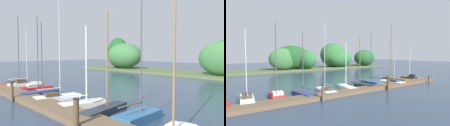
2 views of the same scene
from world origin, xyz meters
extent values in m
cube|color=brown|center=(0.00, 12.74, 0.17)|extent=(29.50, 1.80, 0.35)
cube|color=#4C5B38|center=(0.00, 40.01, 0.20)|extent=(60.74, 8.00, 0.40)
ellipsoid|color=#1E4C23|center=(2.68, 39.43, 3.20)|extent=(8.79, 4.90, 5.60)
ellipsoid|color=#386B38|center=(0.41, 38.53, 2.88)|extent=(6.61, 3.24, 4.97)
ellipsoid|color=#235628|center=(25.12, 38.02, 2.78)|extent=(7.22, 5.01, 4.76)
ellipsoid|color=#386B38|center=(2.98, 40.39, 3.31)|extent=(5.89, 3.70, 5.83)
ellipsoid|color=#2D6633|center=(16.33, 38.65, 2.69)|extent=(7.87, 4.62, 4.58)
ellipsoid|color=#2D6633|center=(15.03, 40.14, 3.71)|extent=(7.76, 5.56, 6.62)
ellipsoid|color=#2D6633|center=(6.01, 38.07, 2.69)|extent=(4.56, 4.90, 4.57)
cube|color=white|center=(-10.39, 14.85, 0.28)|extent=(1.35, 3.28, 0.56)
cube|color=white|center=(-10.25, 16.27, 0.25)|extent=(0.64, 0.85, 0.47)
cube|color=#3D3328|center=(-10.43, 14.45, 0.74)|extent=(0.87, 1.03, 0.36)
cylinder|color=#B7B7BC|center=(-10.37, 15.08, 3.43)|extent=(0.08, 0.08, 5.75)
cylinder|color=#B7B7BC|center=(-10.46, 14.21, 1.02)|extent=(0.26, 1.95, 0.07)
cube|color=maroon|center=(-7.84, 14.90, 0.23)|extent=(1.52, 2.95, 0.45)
cube|color=maroon|center=(-7.70, 16.17, 0.20)|extent=(0.74, 0.78, 0.38)
cube|color=beige|center=(-7.88, 14.55, 0.60)|extent=(1.00, 0.95, 0.29)
cylinder|color=#4C4C51|center=(-7.82, 15.12, 3.78)|extent=(0.09, 0.09, 6.65)
cylinder|color=#4C4C51|center=(-7.89, 14.43, 0.98)|extent=(0.24, 1.54, 0.07)
cube|color=navy|center=(-5.41, 14.16, 0.22)|extent=(1.51, 3.34, 0.44)
cube|color=navy|center=(-5.57, 15.61, 0.20)|extent=(0.72, 0.87, 0.37)
cylinder|color=#4C4C51|center=(-5.43, 14.40, 3.36)|extent=(0.08, 0.08, 5.85)
cylinder|color=#4C4C51|center=(-5.34, 13.57, 0.91)|extent=(0.27, 1.86, 0.06)
cube|color=white|center=(-2.84, 14.39, 0.19)|extent=(1.75, 3.56, 0.38)
cube|color=white|center=(-2.59, 15.90, 0.17)|extent=(0.80, 0.95, 0.32)
cube|color=#3D3328|center=(-2.91, 13.97, 0.50)|extent=(1.06, 1.16, 0.25)
cylinder|color=#B7B7BC|center=(-2.80, 14.64, 3.99)|extent=(0.07, 0.07, 7.23)
cylinder|color=#B7B7BC|center=(-2.93, 13.81, 0.96)|extent=(0.38, 1.86, 0.08)
cube|color=silver|center=(0.25, 14.68, 0.19)|extent=(1.71, 3.39, 0.37)
cube|color=silver|center=(0.51, 16.11, 0.17)|extent=(0.77, 0.91, 0.32)
cylinder|color=silver|center=(0.29, 14.92, 2.95)|extent=(0.10, 0.10, 5.15)
cylinder|color=silver|center=(0.14, 14.06, 0.78)|extent=(0.42, 1.93, 0.08)
cube|color=#232833|center=(2.54, 14.61, 0.22)|extent=(1.76, 3.82, 0.44)
cube|color=#232833|center=(2.17, 16.23, 0.20)|extent=(0.72, 1.02, 0.37)
cylinder|color=#7F6647|center=(2.48, 14.88, 3.33)|extent=(0.11, 0.11, 5.77)
cylinder|color=#7F6647|center=(2.61, 14.26, 0.90)|extent=(0.37, 1.39, 0.06)
cube|color=#285684|center=(4.82, 15.04, 0.24)|extent=(1.43, 3.03, 0.48)
cube|color=#285684|center=(4.73, 16.37, 0.22)|extent=(0.73, 0.78, 0.41)
cylinder|color=#4C4C51|center=(4.80, 15.26, 3.88)|extent=(0.08, 0.08, 6.79)
cylinder|color=#4C4C51|center=(4.86, 14.39, 1.02)|extent=(0.21, 1.94, 0.09)
cube|color=white|center=(7.53, 13.85, 0.19)|extent=(1.76, 3.60, 0.38)
cube|color=white|center=(7.36, 15.40, 0.17)|extent=(0.86, 0.95, 0.32)
cube|color=#2D3856|center=(7.58, 13.42, 0.50)|extent=(1.16, 1.15, 0.25)
cylinder|color=#7F6647|center=(7.50, 14.11, 4.33)|extent=(0.10, 0.10, 7.90)
cube|color=brown|center=(9.75, 14.93, 0.26)|extent=(1.29, 3.84, 0.51)
cube|color=brown|center=(9.71, 16.65, 0.23)|extent=(0.69, 0.97, 0.43)
cylinder|color=#B7B7BC|center=(9.74, 15.22, 3.00)|extent=(0.12, 0.12, 4.98)
cylinder|color=#B7B7BC|center=(9.76, 14.25, 0.91)|extent=(0.11, 2.14, 0.06)
cube|color=brown|center=(13.14, 14.67, 0.26)|extent=(1.40, 2.81, 0.53)
cube|color=brown|center=(12.94, 15.87, 0.24)|extent=(0.64, 0.75, 0.45)
cube|color=#1E2847|center=(13.20, 14.34, 0.70)|extent=(0.85, 0.92, 0.34)
cylinder|color=silver|center=(13.11, 14.87, 3.01)|extent=(0.11, 0.11, 4.98)
cylinder|color=brown|center=(-4.75, 11.67, 0.71)|extent=(0.25, 0.25, 1.42)
cylinder|color=black|center=(-4.75, 11.67, 1.44)|extent=(0.28, 0.28, 0.04)
cylinder|color=#4C3D28|center=(3.95, 11.65, 0.79)|extent=(0.26, 0.26, 1.57)
cylinder|color=black|center=(3.95, 11.65, 1.59)|extent=(0.30, 0.30, 0.04)
cylinder|color=#4C3D28|center=(12.78, 11.52, 0.46)|extent=(0.17, 0.17, 0.91)
cylinder|color=black|center=(12.78, 11.52, 0.93)|extent=(0.19, 0.19, 0.04)
camera|label=1|loc=(12.30, 6.11, 3.72)|focal=34.88mm
camera|label=2|loc=(-12.54, -1.87, 4.29)|focal=28.46mm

